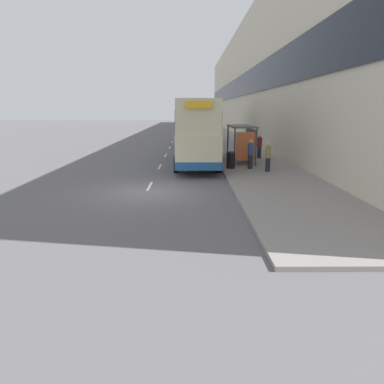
% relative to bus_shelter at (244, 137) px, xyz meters
% --- Properties ---
extents(ground_plane, '(220.00, 220.00, 0.00)m').
position_rel_bus_shelter_xyz_m(ground_plane, '(-5.77, -8.41, -1.88)').
color(ground_plane, '#5B595B').
extents(pavement, '(5.00, 93.00, 0.14)m').
position_rel_bus_shelter_xyz_m(pavement, '(0.73, 30.09, -1.81)').
color(pavement, gray).
rests_on(pavement, ground_plane).
extents(terrace_facade, '(3.10, 93.00, 15.19)m').
position_rel_bus_shelter_xyz_m(terrace_facade, '(4.72, 30.09, 5.72)').
color(terrace_facade, beige).
rests_on(terrace_facade, ground_plane).
extents(lane_mark_0, '(0.12, 2.00, 0.01)m').
position_rel_bus_shelter_xyz_m(lane_mark_0, '(-5.77, -7.12, -1.87)').
color(lane_mark_0, silver).
rests_on(lane_mark_0, ground_plane).
extents(lane_mark_1, '(0.12, 2.00, 0.01)m').
position_rel_bus_shelter_xyz_m(lane_mark_1, '(-5.77, -1.26, -1.87)').
color(lane_mark_1, silver).
rests_on(lane_mark_1, ground_plane).
extents(lane_mark_2, '(0.12, 2.00, 0.01)m').
position_rel_bus_shelter_xyz_m(lane_mark_2, '(-5.77, 4.61, -1.87)').
color(lane_mark_2, silver).
rests_on(lane_mark_2, ground_plane).
extents(lane_mark_3, '(0.12, 2.00, 0.01)m').
position_rel_bus_shelter_xyz_m(lane_mark_3, '(-5.77, 10.48, -1.87)').
color(lane_mark_3, silver).
rests_on(lane_mark_3, ground_plane).
extents(lane_mark_4, '(0.12, 2.00, 0.01)m').
position_rel_bus_shelter_xyz_m(lane_mark_4, '(-5.77, 16.35, -1.87)').
color(lane_mark_4, silver).
rests_on(lane_mark_4, ground_plane).
extents(lane_mark_5, '(0.12, 2.00, 0.01)m').
position_rel_bus_shelter_xyz_m(lane_mark_5, '(-5.77, 22.22, -1.87)').
color(lane_mark_5, silver).
rests_on(lane_mark_5, ground_plane).
extents(bus_shelter, '(1.60, 4.20, 2.48)m').
position_rel_bus_shelter_xyz_m(bus_shelter, '(0.00, 0.00, 0.00)').
color(bus_shelter, '#4C4C51').
rests_on(bus_shelter, ground_plane).
extents(double_decker_bus_near, '(2.85, 11.54, 4.30)m').
position_rel_bus_shelter_xyz_m(double_decker_bus_near, '(-3.30, 0.20, 0.41)').
color(double_decker_bus_near, beige).
rests_on(double_decker_bus_near, ground_plane).
extents(double_decker_bus_ahead, '(2.85, 10.10, 4.30)m').
position_rel_bus_shelter_xyz_m(double_decker_bus_ahead, '(-3.11, 13.62, 0.41)').
color(double_decker_bus_ahead, beige).
rests_on(double_decker_bus_ahead, ground_plane).
extents(car_0, '(1.97, 4.56, 1.79)m').
position_rel_bus_shelter_xyz_m(car_0, '(-3.60, 23.71, -1.00)').
color(car_0, '#4C5156').
rests_on(car_0, ground_plane).
extents(pedestrian_at_shelter, '(0.34, 0.34, 1.70)m').
position_rel_bus_shelter_xyz_m(pedestrian_at_shelter, '(0.83, -3.81, -0.87)').
color(pedestrian_at_shelter, '#23232D').
rests_on(pedestrian_at_shelter, ground_plane).
extents(pedestrian_1, '(0.35, 0.35, 1.76)m').
position_rel_bus_shelter_xyz_m(pedestrian_1, '(1.45, 1.86, -0.84)').
color(pedestrian_1, '#23232D').
rests_on(pedestrian_1, ground_plane).
extents(pedestrian_2, '(0.36, 0.36, 1.79)m').
position_rel_bus_shelter_xyz_m(pedestrian_2, '(-0.04, -2.87, -0.82)').
color(pedestrian_2, '#23232D').
rests_on(pedestrian_2, ground_plane).
extents(litter_bin, '(0.55, 0.55, 1.05)m').
position_rel_bus_shelter_xyz_m(litter_bin, '(-1.22, -2.65, -1.21)').
color(litter_bin, black).
rests_on(litter_bin, ground_plane).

